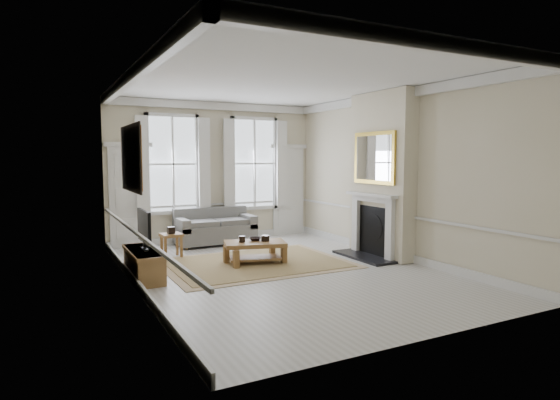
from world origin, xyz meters
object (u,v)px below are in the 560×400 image
sofa (214,229)px  coffee_table (255,246)px  side_table (171,239)px  tv_stand (144,264)px

sofa → coffee_table: 2.35m
sofa → side_table: bearing=-141.9°
side_table → tv_stand: size_ratio=0.36×
side_table → coffee_table: side_table is taller
coffee_table → tv_stand: (-2.14, -0.14, -0.11)m
side_table → coffee_table: size_ratio=0.38×
sofa → coffee_table: size_ratio=1.41×
tv_stand → sofa: bearing=49.2°
sofa → coffee_table: bearing=-90.0°
sofa → tv_stand: bearing=-130.8°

